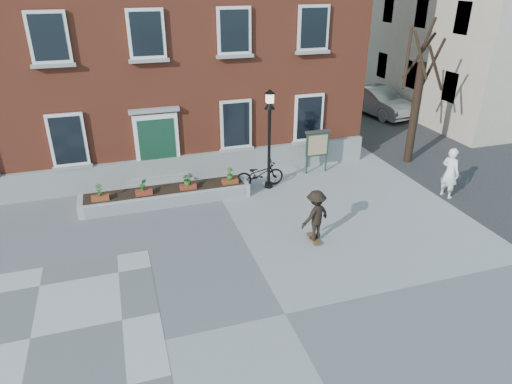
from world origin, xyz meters
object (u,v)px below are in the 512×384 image
object	(u,v)px
bicycle	(259,174)
skateboarder	(315,215)
bystander	(450,173)
notice_board	(317,144)
parked_car	(377,101)
lamp_post	(269,126)

from	to	relation	value
bicycle	skateboarder	xyz separation A→B (m)	(0.41, -4.44, 0.37)
bystander	notice_board	xyz separation A→B (m)	(-3.77, 3.67, 0.28)
notice_board	skateboarder	world-z (taller)	notice_board
bicycle	bystander	xyz separation A→B (m)	(6.53, -3.03, 0.45)
parked_car	lamp_post	world-z (taller)	lamp_post
bystander	notice_board	bearing A→B (deg)	31.56
bystander	notice_board	world-z (taller)	bystander
lamp_post	parked_car	bearing A→B (deg)	39.47
parked_car	skateboarder	xyz separation A→B (m)	(-9.52, -12.14, 0.08)
lamp_post	bystander	bearing A→B (deg)	-24.52
bicycle	notice_board	world-z (taller)	notice_board
parked_car	bystander	bearing A→B (deg)	-118.84
bystander	lamp_post	xyz separation A→B (m)	(-6.20, 2.83, 1.56)
parked_car	skateboarder	bearing A→B (deg)	-139.38
parked_car	notice_board	xyz separation A→B (m)	(-7.16, -7.06, 0.44)
bystander	lamp_post	distance (m)	6.99
notice_board	skateboarder	bearing A→B (deg)	-114.86
bicycle	skateboarder	bearing A→B (deg)	-174.81
lamp_post	skateboarder	distance (m)	4.54
bystander	lamp_post	size ratio (longest dim) A/B	0.50
skateboarder	parked_car	bearing A→B (deg)	51.90
bystander	skateboarder	distance (m)	6.28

